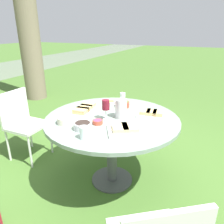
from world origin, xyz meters
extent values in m
plane|color=#446B2B|center=(0.00, 0.00, 0.00)|extent=(40.00, 40.00, 0.00)
cylinder|color=#4C4C51|center=(0.00, 0.00, 0.01)|extent=(0.46, 0.46, 0.02)
cylinder|color=#4C4C51|center=(0.00, 0.00, 0.38)|extent=(0.11, 0.11, 0.72)
cylinder|color=gray|center=(0.00, 0.00, 0.75)|extent=(1.36, 1.36, 0.03)
cube|color=silver|center=(0.01, 1.19, 0.45)|extent=(0.44, 0.42, 0.04)
cube|color=silver|center=(0.01, 1.38, 0.68)|extent=(0.44, 0.03, 0.42)
cylinder|color=silver|center=(-0.19, 1.01, 0.22)|extent=(0.03, 0.03, 0.43)
cylinder|color=silver|center=(0.20, 1.00, 0.22)|extent=(0.03, 0.03, 0.43)
cylinder|color=silver|center=(-0.19, 1.38, 0.22)|extent=(0.03, 0.03, 0.43)
cylinder|color=silver|center=(0.20, 1.37, 0.22)|extent=(0.03, 0.03, 0.43)
cylinder|color=silver|center=(0.04, -0.08, 0.87)|extent=(0.12, 0.12, 0.19)
cone|color=silver|center=(0.09, -0.08, 0.95)|extent=(0.03, 0.03, 0.02)
cylinder|color=silver|center=(-0.07, 0.04, 0.77)|extent=(0.06, 0.06, 0.01)
cylinder|color=silver|center=(-0.07, 0.04, 0.83)|extent=(0.01, 0.01, 0.10)
cylinder|color=maroon|center=(-0.07, 0.04, 0.93)|extent=(0.08, 0.08, 0.10)
cube|color=white|center=(0.03, 0.34, 0.78)|extent=(0.40, 0.24, 0.02)
cube|color=tan|center=(-0.06, 0.33, 0.81)|extent=(0.14, 0.15, 0.04)
cube|color=tan|center=(0.03, 0.34, 0.81)|extent=(0.14, 0.15, 0.04)
cube|color=tan|center=(0.12, 0.34, 0.81)|extent=(0.14, 0.15, 0.04)
cube|color=white|center=(0.21, -0.35, 0.78)|extent=(0.25, 0.32, 0.02)
cube|color=tan|center=(0.20, -0.29, 0.81)|extent=(0.15, 0.12, 0.04)
cube|color=tan|center=(0.21, -0.35, 0.81)|extent=(0.15, 0.12, 0.04)
cube|color=tan|center=(0.22, -0.42, 0.81)|extent=(0.15, 0.12, 0.04)
cube|color=white|center=(-0.22, -0.28, 0.78)|extent=(0.41, 0.47, 0.02)
cube|color=#E0C184|center=(-0.27, -0.20, 0.81)|extent=(0.21, 0.20, 0.04)
cube|color=#E0C184|center=(-0.22, -0.28, 0.81)|extent=(0.21, 0.20, 0.04)
cylinder|color=silver|center=(0.38, 0.20, 0.79)|extent=(0.14, 0.14, 0.04)
cylinder|color=#E0C147|center=(0.38, 0.20, 0.80)|extent=(0.11, 0.11, 0.02)
cylinder|color=#B74733|center=(0.34, 0.02, 0.80)|extent=(0.15, 0.15, 0.06)
cylinder|color=#387533|center=(0.34, 0.02, 0.82)|extent=(0.13, 0.13, 0.03)
cylinder|color=silver|center=(-0.35, 0.13, 0.80)|extent=(0.17, 0.17, 0.06)
cylinder|color=#2D231E|center=(-0.35, 0.13, 0.82)|extent=(0.14, 0.14, 0.03)
cylinder|color=#B74733|center=(-0.20, 0.06, 0.79)|extent=(0.10, 0.10, 0.04)
cylinder|color=#D6385B|center=(-0.20, 0.06, 0.80)|extent=(0.08, 0.08, 0.02)
cylinder|color=beige|center=(-0.31, 0.34, 0.80)|extent=(0.16, 0.16, 0.06)
cylinder|color=silver|center=(-0.31, 0.34, 0.82)|extent=(0.13, 0.13, 0.03)
cylinder|color=silver|center=(0.54, 0.10, 0.82)|extent=(0.07, 0.07, 0.11)
cylinder|color=silver|center=(-0.51, 0.02, 0.83)|extent=(0.07, 0.07, 0.11)
camera|label=1|loc=(-1.87, -0.84, 1.62)|focal=35.00mm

